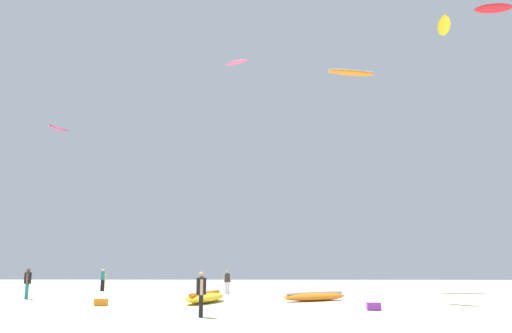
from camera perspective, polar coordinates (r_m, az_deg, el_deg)
The scene contains 13 objects.
person_foreground at distance 18.91m, azimuth -6.22°, elevation -13.79°, with size 0.37×0.53×1.62m.
person_midground at distance 32.06m, azimuth -24.46°, elevation -11.72°, with size 0.39×0.55×1.73m.
person_left at distance 35.48m, azimuth -3.27°, elevation -12.72°, with size 0.51×0.35×1.55m.
person_right at distance 40.70m, azimuth -16.95°, elevation -11.99°, with size 0.52×0.38×1.66m.
kite_grounded_near at distance 26.54m, azimuth -5.77°, elevation -14.54°, with size 2.21×4.80×0.55m.
kite_grounded_mid at distance 28.02m, azimuth 6.69°, elevation -14.41°, with size 4.08×3.37×0.52m.
cooler_box at distance 25.38m, azimuth -17.16°, elevation -14.50°, with size 0.56×0.36×0.32m, color orange.
gear_bag at distance 22.34m, azimuth 13.19°, elevation -15.20°, with size 0.56×0.36×0.32m, color purple.
kite_aloft_0 at distance 52.66m, azimuth -21.45°, elevation 4.00°, with size 1.74×2.54×0.58m.
kite_aloft_2 at distance 43.48m, azimuth 10.73°, elevation 10.39°, with size 4.32×2.07×0.60m.
kite_aloft_3 at distance 45.28m, azimuth 25.29°, elevation 15.90°, with size 2.92×1.13×0.70m.
kite_aloft_4 at distance 50.66m, azimuth 20.51°, elevation 14.70°, with size 2.10×4.18×0.75m.
kite_aloft_6 at distance 47.10m, azimuth -2.24°, elevation 11.69°, with size 2.54×1.87×0.28m.
Camera 1 is at (0.88, -13.90, 1.77)m, focal length 35.31 mm.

